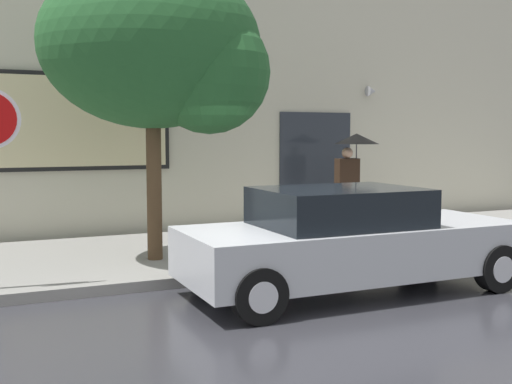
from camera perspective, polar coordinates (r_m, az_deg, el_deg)
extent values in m
plane|color=#333338|center=(8.16, 3.04, -9.56)|extent=(60.00, 60.00, 0.00)
cube|color=gray|center=(10.83, -4.25, -5.48)|extent=(20.00, 4.00, 0.15)
cube|color=beige|center=(13.11, -8.15, 11.37)|extent=(20.00, 0.40, 7.00)
cube|color=black|center=(12.43, -15.63, 6.22)|extent=(3.40, 0.06, 1.87)
cube|color=beige|center=(12.40, -15.61, 6.22)|extent=(3.24, 0.03, 1.71)
cube|color=#262B33|center=(14.15, 5.47, 3.63)|extent=(1.80, 0.04, 1.80)
cone|color=#99999E|center=(14.81, 10.55, 9.06)|extent=(0.22, 0.24, 0.24)
cube|color=#B7BABF|center=(8.41, 8.90, -5.12)|extent=(4.58, 1.75, 0.64)
cube|color=black|center=(8.21, 7.61, -1.35)|extent=(2.06, 1.54, 0.49)
cylinder|color=black|center=(10.11, 14.71, -5.00)|extent=(0.64, 0.22, 0.64)
cylinder|color=silver|center=(10.11, 14.71, -5.00)|extent=(0.35, 0.24, 0.35)
cylinder|color=black|center=(8.94, 21.22, -6.51)|extent=(0.64, 0.22, 0.64)
cylinder|color=silver|center=(8.94, 21.22, -6.51)|extent=(0.35, 0.24, 0.35)
cylinder|color=black|center=(8.41, -4.27, -6.89)|extent=(0.64, 0.22, 0.64)
cylinder|color=silver|center=(8.41, -4.27, -6.89)|extent=(0.35, 0.24, 0.35)
cylinder|color=black|center=(6.95, 0.30, -9.44)|extent=(0.64, 0.22, 0.64)
cylinder|color=silver|center=(6.95, 0.30, -9.44)|extent=(0.35, 0.24, 0.35)
cylinder|color=red|center=(9.79, 2.22, -4.27)|extent=(0.22, 0.22, 0.64)
sphere|color=#AD1814|center=(9.75, 2.23, -2.43)|extent=(0.23, 0.23, 0.23)
cylinder|color=#AD1814|center=(9.65, 2.64, -4.23)|extent=(0.09, 0.12, 0.09)
cylinder|color=#AD1814|center=(9.93, 1.81, -3.96)|extent=(0.09, 0.12, 0.09)
cylinder|color=red|center=(9.85, 2.21, -5.93)|extent=(0.30, 0.30, 0.06)
cylinder|color=black|center=(13.17, 7.90, -1.41)|extent=(0.14, 0.14, 0.85)
cylinder|color=black|center=(13.29, 8.71, -1.36)|extent=(0.14, 0.14, 0.85)
cube|color=black|center=(13.17, 8.35, 1.75)|extent=(0.50, 0.22, 0.60)
sphere|color=tan|center=(13.15, 8.37, 3.56)|extent=(0.23, 0.23, 0.23)
cylinder|color=#4C4C51|center=(13.28, 9.17, 2.85)|extent=(0.02, 0.02, 0.90)
cone|color=black|center=(13.27, 9.20, 4.84)|extent=(0.94, 0.94, 0.22)
cylinder|color=#4C3823|center=(9.76, -9.32, 0.76)|extent=(0.23, 0.23, 2.37)
ellipsoid|color=#235628|center=(9.83, -9.50, 13.17)|extent=(3.39, 2.88, 2.54)
sphere|color=#235628|center=(9.60, -4.32, 10.87)|extent=(1.87, 1.87, 1.87)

